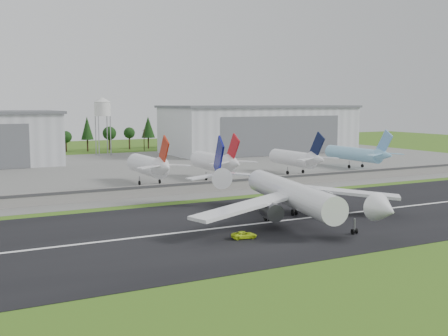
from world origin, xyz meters
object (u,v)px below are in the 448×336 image
parked_jet_navy (298,158)px  parked_jet_skyblue (359,154)px  parked_jet_red_b (217,162)px  ground_vehicle (244,235)px  main_airliner (292,199)px  parked_jet_red_a (151,166)px

parked_jet_navy → parked_jet_skyblue: parked_jet_navy is taller
parked_jet_red_b → parked_jet_skyblue: size_ratio=0.84×
ground_vehicle → parked_jet_skyblue: (100.16, 82.04, 5.17)m
main_airliner → parked_jet_navy: (48.52, 66.98, 1.22)m
ground_vehicle → parked_jet_red_b: parked_jet_red_b is taller
parked_jet_red_b → parked_jet_skyblue: bearing=4.2°
parked_jet_red_a → parked_jet_skyblue: bearing=3.1°
parked_jet_skyblue → parked_jet_red_a: bearing=-176.9°
parked_jet_red_b → parked_jet_red_a: bearing=180.0°
main_airliner → parked_jet_skyblue: 109.08m
parked_jet_navy → parked_jet_red_a: bearing=180.0°
parked_jet_red_a → parked_jet_navy: parked_jet_red_a is taller
ground_vehicle → parked_jet_red_a: parked_jet_red_a is taller
main_airliner → parked_jet_red_b: main_airliner is taller
main_airliner → ground_vehicle: main_airliner is taller
parked_jet_navy → parked_jet_skyblue: bearing=8.5°
parked_jet_navy → main_airliner: bearing=-125.9°
ground_vehicle → parked_jet_red_b: 84.05m
main_airliner → parked_jet_red_a: (-9.21, 67.02, 1.48)m
parked_jet_red_a → ground_vehicle: bearing=-96.6°
ground_vehicle → parked_jet_red_b: (33.03, 77.09, 5.55)m
main_airliner → parked_jet_red_a: main_airliner is taller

